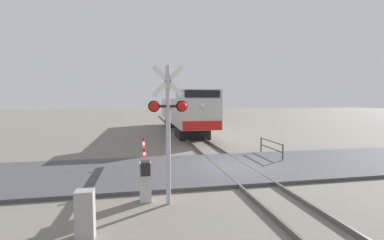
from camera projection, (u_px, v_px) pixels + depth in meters
name	position (u px, v px, depth m)	size (l,w,h in m)	color
ground_plane	(233.00, 168.00, 12.33)	(160.00, 160.00, 0.00)	slate
rail_track_left	(218.00, 168.00, 12.19)	(0.08, 80.00, 0.15)	#59544C
rail_track_right	(247.00, 166.00, 12.46)	(0.08, 80.00, 0.15)	#59544C
road_surface	(233.00, 167.00, 12.33)	(36.00, 5.35, 0.14)	#47474C
locomotive	(183.00, 111.00, 26.37)	(2.91, 17.51, 3.91)	black
crossing_signal	(168.00, 118.00, 7.93)	(1.18, 0.33, 4.23)	#ADADB2
crossing_gate	(145.00, 169.00, 9.02)	(0.36, 5.83, 1.36)	silver
utility_cabinet	(85.00, 215.00, 6.07)	(0.41, 0.35, 1.15)	#999993
guard_railing	(271.00, 147.00, 14.58)	(0.08, 2.53, 0.95)	#4C4742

